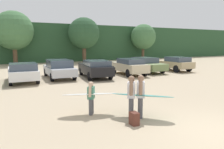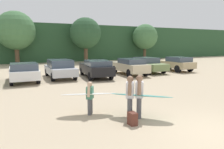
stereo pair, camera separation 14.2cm
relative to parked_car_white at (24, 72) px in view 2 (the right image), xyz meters
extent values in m
plane|color=tan|center=(4.56, -12.41, -0.75)|extent=(120.00, 120.00, 0.00)
cube|color=#284C2D|center=(4.56, 21.93, 2.15)|extent=(108.00, 12.00, 5.79)
cylinder|color=brown|center=(0.25, 14.89, 0.42)|extent=(0.56, 0.56, 2.34)
sphere|color=#427042|center=(0.25, 14.89, 3.76)|extent=(5.13, 5.13, 5.13)
cylinder|color=brown|center=(9.72, 13.94, 0.43)|extent=(0.56, 0.56, 2.36)
sphere|color=#284C2D|center=(9.72, 13.94, 3.57)|extent=(4.62, 4.62, 4.62)
cylinder|color=brown|center=(20.77, 14.44, 0.31)|extent=(0.48, 0.48, 2.11)
sphere|color=#427042|center=(20.77, 14.44, 3.21)|extent=(4.35, 4.35, 4.35)
cube|color=white|center=(0.00, 0.18, -0.11)|extent=(2.01, 4.36, 0.63)
cube|color=#3F4C5B|center=(-0.01, -0.64, 0.44)|extent=(1.81, 1.99, 0.47)
cylinder|color=black|center=(-0.83, 1.63, -0.42)|extent=(0.23, 0.66, 0.66)
cylinder|color=black|center=(0.90, 1.59, -0.42)|extent=(0.23, 0.66, 0.66)
cylinder|color=black|center=(-0.89, -1.22, -0.42)|extent=(0.23, 0.66, 0.66)
cylinder|color=black|center=(0.84, -1.26, -0.42)|extent=(0.23, 0.66, 0.66)
cube|color=silver|center=(2.80, 0.66, -0.12)|extent=(1.98, 4.58, 0.60)
cube|color=#3F4C5B|center=(2.79, 0.54, 0.46)|extent=(1.78, 2.48, 0.57)
cylinder|color=black|center=(1.99, 2.18, -0.42)|extent=(0.24, 0.66, 0.65)
cylinder|color=black|center=(3.68, 2.13, -0.42)|extent=(0.24, 0.66, 0.65)
cylinder|color=black|center=(1.92, -0.81, -0.42)|extent=(0.24, 0.66, 0.65)
cylinder|color=black|center=(3.60, -0.86, -0.42)|extent=(0.24, 0.66, 0.65)
cube|color=black|center=(5.56, -0.27, -0.06)|extent=(2.39, 4.81, 0.71)
cube|color=#3F4C5B|center=(5.48, -0.89, 0.50)|extent=(1.98, 2.57, 0.40)
cylinder|color=black|center=(4.90, 1.34, -0.42)|extent=(0.29, 0.68, 0.66)
cylinder|color=black|center=(6.57, 1.15, -0.42)|extent=(0.29, 0.68, 0.66)
cylinder|color=black|center=(4.55, -1.69, -0.42)|extent=(0.29, 0.68, 0.66)
cylinder|color=black|center=(6.21, -1.88, -0.42)|extent=(0.29, 0.68, 0.66)
cube|color=beige|center=(8.84, -0.27, -0.05)|extent=(1.96, 4.52, 0.70)
cube|color=#3F4C5B|center=(8.82, -0.60, 0.51)|extent=(1.71, 2.43, 0.42)
cylinder|color=black|center=(8.14, 1.23, -0.40)|extent=(0.26, 0.71, 0.70)
cylinder|color=black|center=(9.70, 1.15, -0.40)|extent=(0.26, 0.71, 0.70)
cylinder|color=black|center=(7.99, -1.69, -0.40)|extent=(0.26, 0.71, 0.70)
cylinder|color=black|center=(9.55, -1.77, -0.40)|extent=(0.26, 0.71, 0.70)
cube|color=#6B7F4C|center=(11.25, 0.49, -0.12)|extent=(1.91, 4.70, 0.62)
cube|color=#3F4C5B|center=(11.25, 0.55, 0.44)|extent=(1.74, 2.22, 0.50)
cylinder|color=black|center=(10.39, 2.03, -0.43)|extent=(0.22, 0.64, 0.64)
cylinder|color=black|center=(12.08, 2.05, -0.43)|extent=(0.22, 0.64, 0.64)
cylinder|color=black|center=(10.42, -1.06, -0.43)|extent=(0.22, 0.64, 0.64)
cylinder|color=black|center=(12.10, -1.05, -0.43)|extent=(0.22, 0.64, 0.64)
cube|color=tan|center=(14.49, 0.21, -0.07)|extent=(2.01, 4.38, 0.64)
cube|color=#3F4C5B|center=(14.51, -0.49, 0.48)|extent=(1.79, 2.11, 0.46)
cylinder|color=black|center=(13.60, 1.61, -0.39)|extent=(0.24, 0.73, 0.72)
cylinder|color=black|center=(15.29, 1.66, -0.39)|extent=(0.24, 0.73, 0.72)
cylinder|color=black|center=(13.68, -1.24, -0.39)|extent=(0.24, 0.73, 0.72)
cylinder|color=black|center=(15.37, -1.19, -0.39)|extent=(0.24, 0.73, 0.72)
cylinder|color=#4C4C51|center=(3.24, -10.31, -0.36)|extent=(0.18, 0.18, 0.78)
cylinder|color=#4C4C51|center=(3.40, -10.08, -0.36)|extent=(0.18, 0.18, 0.78)
cube|color=silver|center=(3.32, -10.20, 0.33)|extent=(0.47, 0.50, 0.60)
sphere|color=#8C664C|center=(3.32, -10.20, 0.75)|extent=(0.25, 0.25, 0.25)
cylinder|color=#8C664C|center=(3.20, -10.38, 0.48)|extent=(0.30, 0.35, 0.64)
cylinder|color=#8C664C|center=(3.44, -10.02, 0.48)|extent=(0.21, 0.22, 0.64)
cylinder|color=#4C4C51|center=(1.72, -9.12, -0.43)|extent=(0.15, 0.15, 0.63)
cylinder|color=#4C4C51|center=(1.84, -8.94, -0.43)|extent=(0.15, 0.15, 0.63)
cube|color=#3F7F66|center=(1.78, -9.03, 0.12)|extent=(0.38, 0.40, 0.48)
sphere|color=#D8AD8C|center=(1.78, -9.03, 0.46)|extent=(0.20, 0.20, 0.20)
cylinder|color=#D8AD8C|center=(1.68, -9.18, 0.25)|extent=(0.21, 0.24, 0.52)
cylinder|color=#D8AD8C|center=(1.88, -8.88, 0.25)|extent=(0.18, 0.20, 0.52)
cylinder|color=#4C4C51|center=(2.94, -10.14, -0.37)|extent=(0.18, 0.18, 0.76)
cylinder|color=#4C4C51|center=(3.10, -9.91, -0.37)|extent=(0.18, 0.18, 0.76)
cube|color=silver|center=(3.02, -10.02, 0.31)|extent=(0.46, 0.49, 0.59)
sphere|color=#8C664C|center=(3.02, -10.02, 0.72)|extent=(0.24, 0.24, 0.24)
cylinder|color=#8C664C|center=(2.90, -10.20, 0.46)|extent=(0.32, 0.39, 0.61)
cylinder|color=#8C664C|center=(3.14, -9.85, 0.46)|extent=(0.19, 0.19, 0.62)
ellipsoid|color=teal|center=(3.41, -10.20, 0.08)|extent=(2.20, 2.05, 0.22)
ellipsoid|color=white|center=(1.76, -8.93, 0.05)|extent=(2.28, 1.27, 0.18)
cube|color=#592D23|center=(2.68, -10.77, -0.53)|extent=(0.24, 0.34, 0.45)
camera|label=1|loc=(-1.21, -16.73, 2.03)|focal=34.32mm
camera|label=2|loc=(-1.09, -16.79, 2.03)|focal=34.32mm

